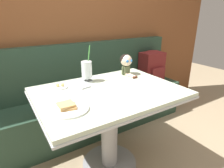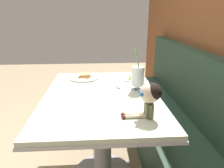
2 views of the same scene
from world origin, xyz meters
TOP-DOWN VIEW (x-y plane):
  - wood_panel_wall at (0.00, 1.05)m, footprint 4.40×0.08m
  - booth_bench at (0.00, 0.81)m, footprint 2.60×0.48m
  - diner_table at (0.00, 0.18)m, footprint 1.11×0.81m
  - toast_plate at (-0.38, 0.04)m, footprint 0.25×0.25m
  - milkshake_glass at (-0.06, 0.45)m, footprint 0.10×0.10m
  - butter_saucer at (-0.31, 0.43)m, footprint 0.12×0.12m
  - butter_knife at (-0.10, 0.31)m, footprint 0.23×0.06m
  - seated_doll at (0.35, 0.44)m, footprint 0.11×0.22m
  - backpack at (1.03, 0.78)m, footprint 0.31×0.25m

SIDE VIEW (x-z plane):
  - booth_bench at x=0.00m, z-range -0.17..0.83m
  - diner_table at x=0.00m, z-range 0.17..0.91m
  - backpack at x=1.03m, z-range 0.46..0.86m
  - butter_knife at x=-0.10m, z-range 0.74..0.75m
  - butter_saucer at x=-0.31m, z-range 0.73..0.77m
  - toast_plate at x=-0.38m, z-range 0.73..0.77m
  - milkshake_glass at x=-0.06m, z-range 0.69..1.00m
  - seated_doll at x=0.35m, z-range 0.77..0.97m
  - wood_panel_wall at x=0.00m, z-range 0.00..2.40m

